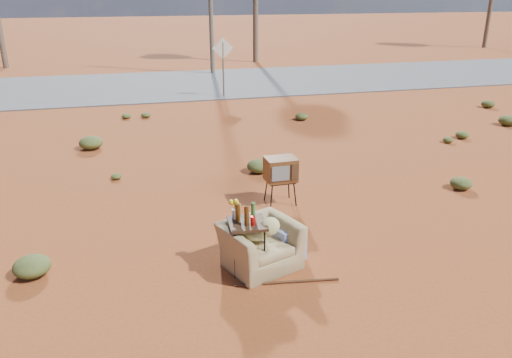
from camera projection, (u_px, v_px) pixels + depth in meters
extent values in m
plane|color=#923A1D|center=(275.00, 259.00, 7.59)|extent=(140.00, 140.00, 0.00)
cube|color=#565659|center=(176.00, 84.00, 21.16)|extent=(140.00, 7.00, 0.04)
imported|color=#957D51|center=(260.00, 238.00, 7.26)|extent=(1.21, 0.99, 0.91)
ellipsoid|color=#CCC97C|center=(255.00, 233.00, 7.25)|extent=(0.33, 0.33, 0.19)
ellipsoid|color=#CCC97C|center=(270.00, 226.00, 7.06)|extent=(0.29, 0.15, 0.29)
cube|color=navy|center=(282.00, 238.00, 7.66)|extent=(0.64, 0.79, 0.53)
cube|color=black|center=(280.00, 181.00, 9.41)|extent=(0.51, 0.40, 0.03)
cylinder|color=black|center=(271.00, 197.00, 9.27)|extent=(0.02, 0.02, 0.46)
cylinder|color=black|center=(295.00, 194.00, 9.39)|extent=(0.02, 0.02, 0.46)
cylinder|color=black|center=(266.00, 190.00, 9.59)|extent=(0.02, 0.02, 0.46)
cylinder|color=black|center=(289.00, 187.00, 9.71)|extent=(0.02, 0.02, 0.46)
cube|color=brown|center=(281.00, 169.00, 9.32)|extent=(0.58, 0.46, 0.44)
cube|color=slate|center=(281.00, 174.00, 9.10)|extent=(0.34, 0.03, 0.27)
cube|color=#472D19|center=(295.00, 172.00, 9.17)|extent=(0.13, 0.02, 0.31)
cube|color=#352013|center=(247.00, 224.00, 7.08)|extent=(0.56, 0.56, 0.04)
cylinder|color=black|center=(235.00, 255.00, 6.98)|extent=(0.03, 0.03, 0.74)
cylinder|color=black|center=(264.00, 252.00, 7.05)|extent=(0.03, 0.03, 0.74)
cylinder|color=black|center=(231.00, 241.00, 7.37)|extent=(0.03, 0.03, 0.74)
cylinder|color=black|center=(259.00, 238.00, 7.44)|extent=(0.03, 0.03, 0.74)
cylinder|color=#46260B|center=(238.00, 213.00, 7.05)|extent=(0.07, 0.07, 0.27)
cylinder|color=#46260B|center=(247.00, 215.00, 6.94)|extent=(0.07, 0.07, 0.29)
cylinder|color=#34622A|center=(253.00, 210.00, 7.14)|extent=(0.06, 0.06, 0.25)
cylinder|color=red|center=(253.00, 221.00, 6.96)|extent=(0.07, 0.07, 0.14)
cylinder|color=silver|center=(235.00, 214.00, 7.16)|extent=(0.08, 0.08, 0.15)
ellipsoid|color=yellow|center=(234.00, 203.00, 7.10)|extent=(0.17, 0.17, 0.13)
cylinder|color=#4F2A15|center=(287.00, 282.00, 6.97)|extent=(1.46, 0.24, 0.04)
cylinder|color=brown|center=(223.00, 70.00, 18.43)|extent=(0.06, 0.06, 2.00)
cube|color=silver|center=(223.00, 48.00, 18.15)|extent=(0.78, 0.04, 0.78)
ellipsoid|color=#505826|center=(461.00, 183.00, 10.21)|extent=(0.44, 0.44, 0.24)
ellipsoid|color=#505826|center=(91.00, 143.00, 12.73)|extent=(0.60, 0.60, 0.33)
ellipsoid|color=#505826|center=(462.00, 135.00, 13.64)|extent=(0.36, 0.36, 0.20)
ellipsoid|color=#505826|center=(302.00, 117.00, 15.52)|extent=(0.40, 0.40, 0.22)
ellipsoid|color=#505826|center=(146.00, 115.00, 15.81)|extent=(0.30, 0.30, 0.17)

